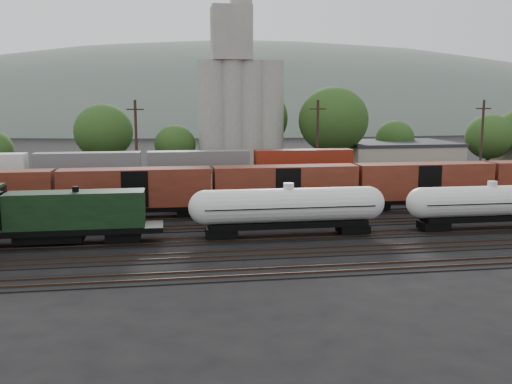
{
  "coord_description": "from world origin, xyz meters",
  "views": [
    {
      "loc": [
        -8.17,
        -52.84,
        11.97
      ],
      "look_at": [
        0.46,
        2.0,
        3.0
      ],
      "focal_mm": 40.0,
      "sensor_mm": 36.0,
      "label": 1
    }
  ],
  "objects": [
    {
      "name": "tank_car_b",
      "position": [
        21.4,
        -5.0,
        2.57
      ],
      "size": [
        16.44,
        2.94,
        4.31
      ],
      "color": "silver",
      "rests_on": "ground"
    },
    {
      "name": "green_locomotive",
      "position": [
        -18.87,
        -5.0,
        2.77
      ],
      "size": [
        18.48,
        3.26,
        4.89
      ],
      "color": "black",
      "rests_on": "ground"
    },
    {
      "name": "utility_poles",
      "position": [
        0.0,
        22.0,
        6.21
      ],
      "size": [
        122.2,
        0.36,
        12.0
      ],
      "color": "black",
      "rests_on": "ground"
    },
    {
      "name": "tracks",
      "position": [
        0.0,
        0.0,
        0.05
      ],
      "size": [
        180.0,
        33.2,
        0.2
      ],
      "color": "black",
      "rests_on": "ground"
    },
    {
      "name": "ground",
      "position": [
        0.0,
        0.0,
        0.0
      ],
      "size": [
        600.0,
        600.0,
        0.0
      ],
      "primitive_type": "plane",
      "color": "black"
    },
    {
      "name": "grain_silo",
      "position": [
        3.28,
        36.0,
        11.26
      ],
      "size": [
        13.4,
        5.0,
        29.0
      ],
      "color": "gray",
      "rests_on": "ground"
    },
    {
      "name": "tree_band",
      "position": [
        6.03,
        37.19,
        7.77
      ],
      "size": [
        166.2,
        21.97,
        14.35
      ],
      "color": "black",
      "rests_on": "ground"
    },
    {
      "name": "boxcar_string",
      "position": [
        -11.35,
        5.0,
        3.12
      ],
      "size": [
        138.2,
        2.9,
        4.2
      ],
      "color": "black",
      "rests_on": "ground"
    },
    {
      "name": "tank_car_a",
      "position": [
        2.23,
        -5.0,
        2.71
      ],
      "size": [
        17.42,
        3.12,
        4.56
      ],
      "color": "silver",
      "rests_on": "ground"
    },
    {
      "name": "industrial_sheds",
      "position": [
        6.63,
        35.25,
        2.56
      ],
      "size": [
        119.38,
        17.26,
        5.1
      ],
      "color": "#9E937F",
      "rests_on": "ground"
    },
    {
      "name": "container_wall",
      "position": [
        -4.32,
        15.0,
        2.6
      ],
      "size": [
        160.0,
        2.6,
        5.8
      ],
      "color": "black",
      "rests_on": "ground"
    },
    {
      "name": "orange_locomotive",
      "position": [
        -0.94,
        10.0,
        2.43
      ],
      "size": [
        16.96,
        2.83,
        4.24
      ],
      "color": "black",
      "rests_on": "ground"
    },
    {
      "name": "distant_hills",
      "position": [
        23.92,
        260.0,
        -20.56
      ],
      "size": [
        860.0,
        286.0,
        130.0
      ],
      "color": "#59665B",
      "rests_on": "ground"
    }
  ]
}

